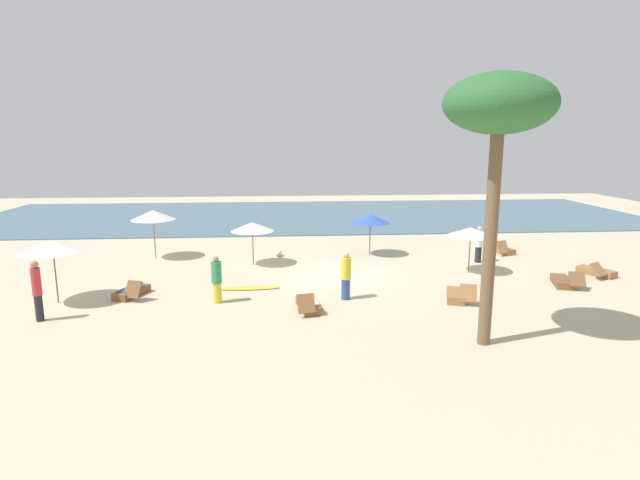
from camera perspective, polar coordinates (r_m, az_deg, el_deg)
name	(u,v)px	position (r m, az deg, el deg)	size (l,w,h in m)	color
ground_plane	(338,277)	(21.48, 2.00, -4.12)	(60.00, 60.00, 0.00)	beige
ocean_water	(312,215)	(38.06, -0.85, 2.79)	(48.00, 16.00, 0.06)	#476B7F
umbrella_0	(370,219)	(25.11, 5.63, 2.37)	(1.93, 1.93, 2.04)	brown
umbrella_1	(153,215)	(25.58, -18.12, 2.67)	(2.08, 2.08, 2.35)	olive
umbrella_2	(53,246)	(19.97, -27.67, -0.61)	(2.28, 2.28, 2.24)	brown
umbrella_3	(252,227)	(23.28, -7.55, 1.49)	(1.95, 1.95, 1.98)	brown
umbrella_4	(471,232)	(22.64, 16.46, 0.89)	(1.97, 1.97, 1.99)	brown
lounger_0	(501,250)	(27.33, 19.53, -1.02)	(1.07, 1.75, 0.74)	olive
lounger_1	(457,295)	(19.09, 15.01, -5.99)	(1.06, 1.75, 0.73)	olive
lounger_2	(132,292)	(20.06, -20.25, -5.44)	(1.15, 1.74, 0.74)	brown
lounger_3	(597,272)	(24.58, 28.47, -3.12)	(1.33, 1.78, 0.66)	olive
lounger_4	(309,305)	(17.42, -1.28, -7.25)	(0.88, 1.73, 0.73)	brown
lounger_5	(563,281)	(22.34, 25.50, -4.19)	(1.08, 1.80, 0.67)	brown
person_0	(37,290)	(18.46, -29.02, -4.88)	(0.33, 0.33, 1.97)	#26262D
person_1	(479,244)	(24.86, 17.29, -0.45)	(0.44, 0.44, 1.71)	#26262D
person_2	(346,276)	(18.37, 2.89, -4.00)	(0.51, 0.51, 1.75)	#2D4C8C
person_3	(217,280)	(18.32, -11.46, -4.36)	(0.39, 0.39, 1.68)	yellow
palm_1	(499,111)	(14.43, 19.34, 13.46)	(2.91, 2.91, 7.41)	brown
dog	(278,253)	(25.13, -4.66, -1.43)	(0.40, 0.73, 0.34)	silver
surfboard	(249,288)	(19.97, -7.90, -5.33)	(2.36, 0.51, 0.07)	gold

